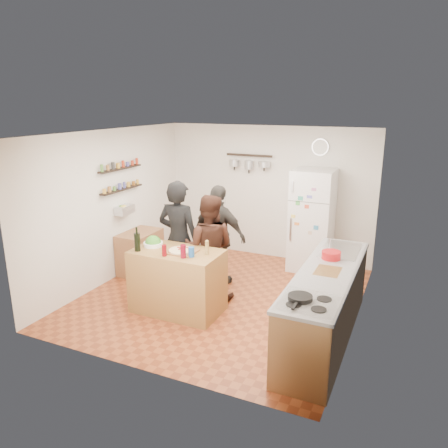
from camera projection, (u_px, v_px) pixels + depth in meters
The scene contains 26 objects.
room_shell at pixel (232, 213), 6.77m from camera, with size 4.20×4.20×4.20m.
prep_island at pixel (178, 281), 6.22m from camera, with size 1.25×0.72×0.91m, color olive.
pizza_board at pixel (181, 252), 6.04m from camera, with size 0.42×0.34×0.02m, color brown.
pizza at pixel (181, 250), 6.04m from camera, with size 0.34×0.34×0.02m, color beige.
salad_bowl at pixel (153, 244), 6.30m from camera, with size 0.28×0.28×0.06m, color white.
wine_bottle at pixel (137, 242), 6.07m from camera, with size 0.08×0.08×0.26m, color black.
wine_glass_near at pixel (164, 250), 5.88m from camera, with size 0.06×0.06×0.16m, color #5E080C.
wine_glass_far at pixel (183, 251), 5.81m from camera, with size 0.07×0.07×0.18m, color #5E0816.
pepper_mill at pixel (207, 249), 5.94m from camera, with size 0.05×0.05×0.16m, color olive.
salt_canister at pixel (191, 252), 5.85m from camera, with size 0.08×0.08×0.14m, color #194A8E.
person_left at pixel (179, 239), 6.63m from camera, with size 0.66×0.43×1.81m, color black.
person_center at pixel (209, 248), 6.54m from camera, with size 0.79×0.61×1.62m, color black.
person_back at pixel (219, 236), 7.05m from camera, with size 0.97×0.40×1.66m, color #292725.
counter_run at pixel (325, 306), 5.49m from camera, with size 0.63×2.63×0.90m, color #9E7042.
stove_top at pixel (309, 303), 4.53m from camera, with size 0.60×0.62×0.02m, color white.
skillet at pixel (300, 298), 4.58m from camera, with size 0.26×0.26×0.05m, color black.
sink at pixel (340, 250), 6.11m from camera, with size 0.50×0.80×0.03m, color silver.
cutting_board at pixel (328, 272), 5.36m from camera, with size 0.30×0.40×0.02m, color olive.
red_bowl at pixel (331, 255), 5.75m from camera, with size 0.25×0.25×0.10m, color #B41418.
fridge at pixel (312, 220), 7.68m from camera, with size 0.70×0.68×1.80m, color white.
wall_clock at pixel (320, 147), 7.62m from camera, with size 0.30×0.30×0.03m, color silver.
spice_shelf_lower at pixel (122, 189), 7.31m from camera, with size 0.12×1.00×0.03m, color black.
spice_shelf_upper at pixel (120, 169), 7.21m from camera, with size 0.12×1.00×0.03m, color black.
produce_basket at pixel (125, 210), 7.39m from camera, with size 0.18×0.35×0.14m, color silver.
side_table at pixel (140, 252), 7.68m from camera, with size 0.50×0.80×0.73m, color #9F6E42.
pot_rack at pixel (249, 155), 8.13m from camera, with size 0.90×0.04×0.04m, color black.
Camera 1 is at (2.61, -5.63, 2.94)m, focal length 35.00 mm.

